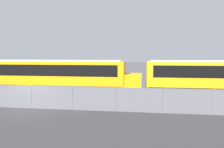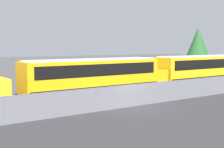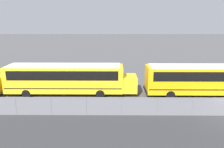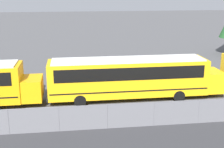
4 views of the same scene
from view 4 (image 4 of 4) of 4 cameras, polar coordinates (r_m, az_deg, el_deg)
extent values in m
cylinder|color=slate|center=(20.19, -18.41, -8.34)|extent=(0.07, 0.07, 1.63)
cylinder|color=slate|center=(19.83, -9.70, -8.17)|extent=(0.07, 0.07, 1.63)
cylinder|color=slate|center=(19.93, -0.89, -7.81)|extent=(0.07, 0.07, 1.63)
cylinder|color=slate|center=(20.48, 7.61, -7.29)|extent=(0.07, 0.07, 1.63)
cylinder|color=slate|center=(21.45, 15.49, -6.66)|extent=(0.07, 0.07, 1.63)
cube|color=#EDA80F|center=(24.56, -14.34, -2.54)|extent=(1.50, 2.39, 1.65)
cube|color=yellow|center=(24.78, 2.93, -0.56)|extent=(12.50, 2.60, 2.75)
cube|color=black|center=(24.62, 2.95, 0.79)|extent=(11.50, 2.64, 0.99)
cube|color=black|center=(25.01, 2.91, -2.26)|extent=(12.25, 2.63, 0.10)
cube|color=yellow|center=(27.09, 17.63, -1.10)|extent=(1.50, 2.39, 1.65)
cube|color=black|center=(24.82, -11.58, -3.82)|extent=(0.12, 2.60, 0.24)
cube|color=silver|center=(24.42, 2.98, 2.66)|extent=(11.87, 2.34, 0.10)
cylinder|color=black|center=(27.23, 10.48, -2.34)|extent=(0.93, 0.28, 0.93)
cylinder|color=black|center=(25.12, 12.13, -3.98)|extent=(0.93, 0.28, 0.93)
cylinder|color=black|center=(25.92, -6.05, -3.09)|extent=(0.93, 0.28, 0.93)
cylinder|color=black|center=(23.70, -5.86, -4.90)|extent=(0.93, 0.28, 0.93)
camera|label=1|loc=(6.61, -29.20, -35.18)|focal=35.00mm
camera|label=2|loc=(24.25, -93.34, -11.40)|focal=50.00mm
camera|label=3|loc=(19.73, -94.91, -3.12)|focal=35.00mm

